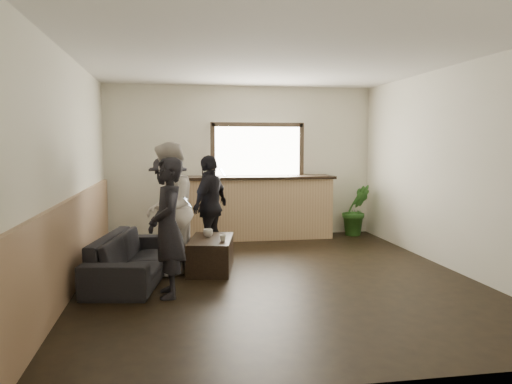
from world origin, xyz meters
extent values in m
cube|color=black|center=(0.00, 0.00, 0.00)|extent=(5.00, 6.00, 0.01)
cube|color=silver|center=(0.00, 0.00, 2.80)|extent=(5.00, 6.00, 0.01)
cube|color=silver|center=(0.00, 3.00, 1.40)|extent=(5.00, 0.01, 2.80)
cube|color=silver|center=(0.00, -3.00, 1.40)|extent=(5.00, 0.01, 2.80)
cube|color=silver|center=(-2.50, 0.00, 1.40)|extent=(0.01, 6.00, 2.80)
cube|color=silver|center=(2.50, 0.00, 1.40)|extent=(0.01, 6.00, 2.80)
cube|color=#A37D5C|center=(-2.47, 0.00, 0.55)|extent=(0.06, 5.90, 1.10)
cube|color=tan|center=(0.30, 2.68, 0.55)|extent=(2.60, 0.60, 1.10)
cube|color=black|center=(0.30, 2.68, 1.12)|extent=(2.70, 0.68, 0.05)
cube|color=white|center=(0.30, 2.96, 1.60)|extent=(1.60, 0.06, 0.90)
cube|color=#3F3326|center=(0.30, 2.93, 2.09)|extent=(1.72, 0.08, 0.08)
cube|color=#3F3326|center=(-0.54, 2.93, 1.60)|extent=(0.08, 0.08, 1.06)
cube|color=#3F3326|center=(1.14, 2.93, 1.60)|extent=(0.08, 0.08, 1.06)
imported|color=black|center=(-1.80, 0.17, 0.29)|extent=(1.11, 2.09, 0.58)
cube|color=black|center=(-0.78, 0.46, 0.22)|extent=(0.73, 1.08, 0.44)
imported|color=silver|center=(-0.81, 0.62, 0.50)|extent=(0.17, 0.17, 0.10)
imported|color=silver|center=(-0.64, 0.24, 0.49)|extent=(0.11, 0.11, 0.08)
imported|color=#2D6623|center=(2.15, 2.65, 0.48)|extent=(0.54, 0.44, 0.97)
imported|color=black|center=(-1.35, -0.63, 0.79)|extent=(0.42, 0.60, 1.58)
cube|color=black|center=(-1.13, -0.61, 1.07)|extent=(0.10, 0.08, 0.12)
cube|color=white|center=(-1.13, -0.62, 1.08)|extent=(0.08, 0.07, 0.11)
imported|color=beige|center=(-1.35, 0.39, 0.88)|extent=(0.83, 0.97, 1.76)
cube|color=black|center=(-1.13, 0.34, 1.05)|extent=(0.10, 0.09, 0.12)
cube|color=white|center=(-1.13, 0.34, 1.06)|extent=(0.09, 0.08, 0.11)
imported|color=black|center=(-1.35, 1.12, 0.78)|extent=(0.97, 1.16, 1.57)
cube|color=black|center=(-1.15, 1.02, 1.02)|extent=(0.11, 0.11, 0.12)
cube|color=white|center=(-1.15, 1.02, 1.03)|extent=(0.10, 0.09, 0.11)
imported|color=black|center=(-0.72, 1.32, 0.78)|extent=(0.83, 0.97, 1.56)
cube|color=black|center=(-0.54, 1.20, 1.31)|extent=(0.12, 0.11, 0.12)
cube|color=white|center=(-0.54, 1.19, 1.31)|extent=(0.10, 0.10, 0.11)
camera|label=1|loc=(-1.31, -6.28, 1.73)|focal=35.00mm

